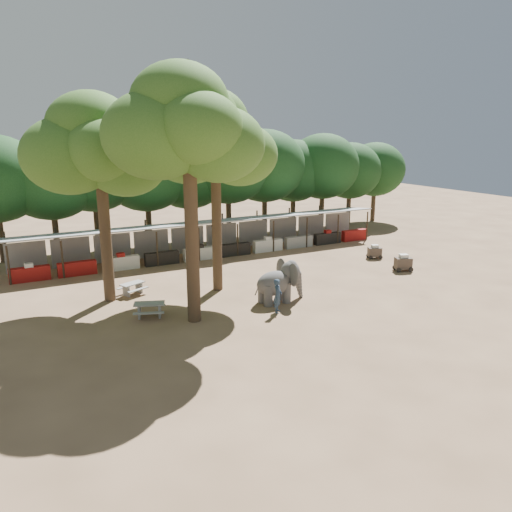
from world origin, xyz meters
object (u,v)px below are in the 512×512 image
handler (278,296)px  cart_front (403,263)px  yard_tree_back (211,140)px  yard_tree_left (95,147)px  cart_back (375,252)px  picnic_table_far (133,287)px  elephant (280,282)px  picnic_table_near (149,308)px  yard_tree_center (184,127)px

handler → cart_front: handler is taller
yard_tree_back → cart_front: 15.06m
yard_tree_left → cart_back: yard_tree_left is taller
picnic_table_far → cart_back: (17.65, -0.04, 0.06)m
handler → picnic_table_far: bearing=83.0°
picnic_table_far → cart_back: bearing=-24.3°
yard_tree_left → handler: 12.01m
yard_tree_left → cart_front: 20.34m
yard_tree_left → cart_front: yard_tree_left is taller
picnic_table_far → cart_back: cart_back is taller
yard_tree_left → elephant: bearing=-29.8°
elephant → picnic_table_far: (-6.77, 4.95, -0.67)m
picnic_table_near → cart_back: cart_back is taller
yard_tree_left → picnic_table_near: bearing=-70.5°
yard_tree_left → handler: yard_tree_left is taller
yard_tree_left → cart_front: size_ratio=8.16×
picnic_table_far → picnic_table_near: bearing=-116.5°
yard_tree_left → yard_tree_center: 5.92m
elephant → cart_front: bearing=7.2°
picnic_table_near → picnic_table_far: bearing=108.6°
cart_front → yard_tree_back: bearing=-169.5°
yard_tree_back → cart_front: (12.56, -2.30, -7.98)m
yard_tree_left → picnic_table_far: bearing=8.5°
handler → picnic_table_far: 8.61m
yard_tree_center → cart_back: yard_tree_center is taller
yard_tree_back → cart_back: size_ratio=9.42×
picnic_table_near → cart_back: bearing=33.4°
yard_tree_center → cart_front: yard_tree_center is taller
yard_tree_left → cart_back: 20.64m
yard_tree_center → cart_back: 19.06m
yard_tree_center → picnic_table_far: 10.32m
picnic_table_far → elephant: bearing=-60.3°
yard_tree_back → handler: size_ratio=6.42×
yard_tree_center → picnic_table_near: size_ratio=6.43×
yard_tree_center → picnic_table_far: yard_tree_center is taller
elephant → picnic_table_near: 7.04m
elephant → cart_back: 11.96m
yard_tree_center → picnic_table_far: (-1.51, 5.22, -8.77)m
yard_tree_back → elephant: yard_tree_back is taller
handler → cart_front: size_ratio=1.31×
picnic_table_near → cart_front: 17.24m
handler → picnic_table_near: 6.45m
elephant → picnic_table_far: elephant is taller
picnic_table_near → picnic_table_far: (0.17, 3.95, -0.05)m
yard_tree_center → picnic_table_far: size_ratio=6.97×
yard_tree_center → picnic_table_near: (-1.68, 1.27, -8.72)m
elephant → handler: bearing=-125.1°
yard_tree_back → handler: 9.30m
yard_tree_left → yard_tree_center: yard_tree_center is taller
picnic_table_near → cart_front: (17.24, 0.44, 0.07)m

